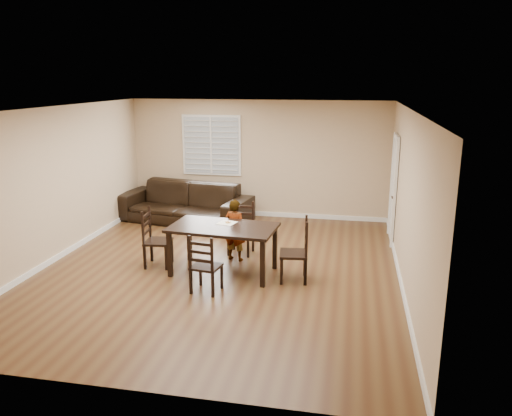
{
  "coord_description": "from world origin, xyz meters",
  "views": [
    {
      "loc": [
        2.13,
        -7.74,
        3.18
      ],
      "look_at": [
        0.55,
        0.42,
        1.0
      ],
      "focal_mm": 35.0,
      "sensor_mm": 36.0,
      "label": 1
    }
  ],
  "objects_px": {
    "chair_right": "(301,253)",
    "sofa": "(185,203)",
    "chair_left": "(151,240)",
    "child": "(235,230)",
    "dining_table": "(223,231)",
    "chair_near": "(243,229)",
    "chair_far": "(203,268)",
    "donut": "(228,222)"
  },
  "relations": [
    {
      "from": "chair_far",
      "to": "chair_right",
      "type": "distance_m",
      "value": 1.61
    },
    {
      "from": "donut",
      "to": "dining_table",
      "type": "bearing_deg",
      "value": -101.04
    },
    {
      "from": "chair_far",
      "to": "chair_right",
      "type": "xyz_separation_m",
      "value": [
        1.39,
        0.82,
        0.05
      ]
    },
    {
      "from": "chair_right",
      "to": "sofa",
      "type": "xyz_separation_m",
      "value": [
        -2.94,
        2.9,
        -0.03
      ]
    },
    {
      "from": "chair_near",
      "to": "chair_left",
      "type": "relative_size",
      "value": 0.95
    },
    {
      "from": "chair_far",
      "to": "chair_left",
      "type": "relative_size",
      "value": 0.91
    },
    {
      "from": "dining_table",
      "to": "chair_left",
      "type": "height_order",
      "value": "chair_left"
    },
    {
      "from": "chair_left",
      "to": "chair_near",
      "type": "bearing_deg",
      "value": -60.13
    },
    {
      "from": "chair_far",
      "to": "chair_right",
      "type": "relative_size",
      "value": 0.9
    },
    {
      "from": "dining_table",
      "to": "chair_left",
      "type": "xyz_separation_m",
      "value": [
        -1.31,
        0.08,
        -0.26
      ]
    },
    {
      "from": "chair_left",
      "to": "chair_right",
      "type": "xyz_separation_m",
      "value": [
        2.62,
        -0.17,
        0.01
      ]
    },
    {
      "from": "sofa",
      "to": "chair_far",
      "type": "bearing_deg",
      "value": -57.4
    },
    {
      "from": "chair_near",
      "to": "chair_far",
      "type": "height_order",
      "value": "chair_near"
    },
    {
      "from": "donut",
      "to": "child",
      "type": "bearing_deg",
      "value": 88.16
    },
    {
      "from": "dining_table",
      "to": "chair_far",
      "type": "height_order",
      "value": "chair_far"
    },
    {
      "from": "dining_table",
      "to": "child",
      "type": "distance_m",
      "value": 0.65
    },
    {
      "from": "chair_near",
      "to": "child",
      "type": "distance_m",
      "value": 0.48
    },
    {
      "from": "chair_right",
      "to": "sofa",
      "type": "height_order",
      "value": "chair_right"
    },
    {
      "from": "donut",
      "to": "sofa",
      "type": "bearing_deg",
      "value": 122.53
    },
    {
      "from": "chair_right",
      "to": "sofa",
      "type": "distance_m",
      "value": 4.13
    },
    {
      "from": "sofa",
      "to": "dining_table",
      "type": "bearing_deg",
      "value": -49.95
    },
    {
      "from": "chair_left",
      "to": "child",
      "type": "xyz_separation_m",
      "value": [
        1.36,
        0.54,
        0.1
      ]
    },
    {
      "from": "chair_far",
      "to": "child",
      "type": "bearing_deg",
      "value": -86.57
    },
    {
      "from": "chair_near",
      "to": "child",
      "type": "height_order",
      "value": "child"
    },
    {
      "from": "chair_far",
      "to": "sofa",
      "type": "relative_size",
      "value": 0.31
    },
    {
      "from": "chair_near",
      "to": "chair_far",
      "type": "xyz_separation_m",
      "value": [
        -0.17,
        -1.99,
        -0.02
      ]
    },
    {
      "from": "chair_right",
      "to": "child",
      "type": "relative_size",
      "value": 0.93
    },
    {
      "from": "chair_right",
      "to": "chair_far",
      "type": "bearing_deg",
      "value": -66.19
    },
    {
      "from": "dining_table",
      "to": "donut",
      "type": "distance_m",
      "value": 0.22
    },
    {
      "from": "chair_right",
      "to": "sofa",
      "type": "relative_size",
      "value": 0.35
    },
    {
      "from": "chair_near",
      "to": "chair_left",
      "type": "height_order",
      "value": "chair_left"
    },
    {
      "from": "chair_far",
      "to": "chair_near",
      "type": "bearing_deg",
      "value": -86.44
    },
    {
      "from": "dining_table",
      "to": "chair_near",
      "type": "distance_m",
      "value": 1.13
    },
    {
      "from": "dining_table",
      "to": "chair_left",
      "type": "distance_m",
      "value": 1.34
    },
    {
      "from": "chair_right",
      "to": "sofa",
      "type": "bearing_deg",
      "value": -141.07
    },
    {
      "from": "chair_near",
      "to": "dining_table",
      "type": "bearing_deg",
      "value": -91.0
    },
    {
      "from": "child",
      "to": "chair_near",
      "type": "bearing_deg",
      "value": -79.38
    },
    {
      "from": "dining_table",
      "to": "chair_far",
      "type": "bearing_deg",
      "value": -90.46
    },
    {
      "from": "chair_near",
      "to": "donut",
      "type": "bearing_deg",
      "value": -89.59
    },
    {
      "from": "chair_near",
      "to": "sofa",
      "type": "height_order",
      "value": "chair_near"
    },
    {
      "from": "chair_near",
      "to": "chair_far",
      "type": "bearing_deg",
      "value": -91.26
    },
    {
      "from": "chair_left",
      "to": "donut",
      "type": "distance_m",
      "value": 1.4
    }
  ]
}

